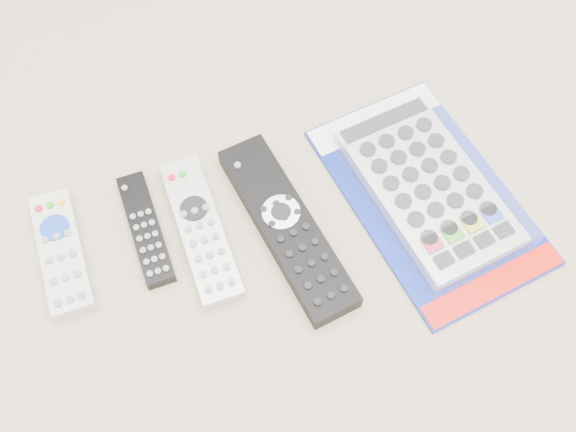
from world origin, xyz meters
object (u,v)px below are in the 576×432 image
object	(u,v)px
remote_silver_dvd	(201,230)
jumbo_remote_packaged	(428,186)
remote_slim_black	(146,229)
remote_large_black	(287,226)
remote_small_grey	(62,253)

from	to	relation	value
remote_silver_dvd	jumbo_remote_packaged	bearing A→B (deg)	-8.47
remote_slim_black	remote_large_black	world-z (taller)	remote_large_black
remote_large_black	jumbo_remote_packaged	size ratio (longest dim) A/B	0.78
remote_slim_black	remote_silver_dvd	distance (m)	0.07
remote_large_black	remote_silver_dvd	bearing A→B (deg)	153.84
remote_small_grey	remote_silver_dvd	distance (m)	0.17
remote_slim_black	jumbo_remote_packaged	world-z (taller)	jumbo_remote_packaged
remote_silver_dvd	jumbo_remote_packaged	xyz separation A→B (m)	(0.29, -0.03, 0.01)
remote_silver_dvd	remote_large_black	size ratio (longest dim) A/B	0.77
remote_small_grey	remote_slim_black	distance (m)	0.10
remote_small_grey	jumbo_remote_packaged	bearing A→B (deg)	-8.54
remote_small_grey	remote_slim_black	world-z (taller)	remote_small_grey
jumbo_remote_packaged	remote_silver_dvd	bearing A→B (deg)	164.35
remote_slim_black	remote_large_black	size ratio (longest dim) A/B	0.59
remote_large_black	jumbo_remote_packaged	bearing A→B (deg)	-10.81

